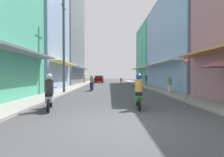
{
  "coord_description": "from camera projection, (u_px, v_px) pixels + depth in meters",
  "views": [
    {
      "loc": [
        -0.37,
        -5.35,
        1.51
      ],
      "look_at": [
        0.11,
        20.53,
        1.03
      ],
      "focal_mm": 27.86,
      "sensor_mm": 36.0,
      "label": 1
    }
  ],
  "objects": [
    {
      "name": "street_sign_no_entry",
      "position": [
        186.0,
        72.0,
        9.71
      ],
      "size": [
        0.07,
        0.6,
        2.65
      ],
      "color": "gray",
      "rests_on": "ground"
    },
    {
      "name": "sidewalk_right",
      "position": [
        145.0,
        86.0,
        24.05
      ],
      "size": [
        1.73,
        53.18,
        0.12
      ],
      "primitive_type": "cube",
      "color": "gray",
      "rests_on": "ground"
    },
    {
      "name": "motorbike_silver",
      "position": [
        50.0,
        94.0,
        7.58
      ],
      "size": [
        0.65,
        1.78,
        1.58
      ],
      "color": "black",
      "rests_on": "ground"
    },
    {
      "name": "building_left_mid",
      "position": [
        33.0,
        33.0,
        18.65
      ],
      "size": [
        7.05,
        8.22,
        12.1
      ],
      "color": "#8CA5CC",
      "rests_on": "ground"
    },
    {
      "name": "motorbike_green",
      "position": [
        138.0,
        93.0,
        7.95
      ],
      "size": [
        0.55,
        1.81,
        1.58
      ],
      "color": "black",
      "rests_on": "ground"
    },
    {
      "name": "parked_car",
      "position": [
        99.0,
        79.0,
        35.81
      ],
      "size": [
        1.91,
        4.16,
        1.45
      ],
      "color": "#8C0000",
      "rests_on": "ground"
    },
    {
      "name": "pedestrian_foreground",
      "position": [
        139.0,
        79.0,
        31.06
      ],
      "size": [
        0.44,
        0.44,
        1.64
      ],
      "color": "#BF8C3F",
      "rests_on": "ground"
    },
    {
      "name": "motorbike_blue",
      "position": [
        92.0,
        83.0,
        17.0
      ],
      "size": [
        0.55,
        1.81,
        1.58
      ],
      "color": "black",
      "rests_on": "ground"
    },
    {
      "name": "motorbike_red",
      "position": [
        121.0,
        80.0,
        33.69
      ],
      "size": [
        0.55,
        1.81,
        0.96
      ],
      "color": "black",
      "rests_on": "ground"
    },
    {
      "name": "utility_pole",
      "position": [
        64.0,
        46.0,
        14.19
      ],
      "size": [
        0.2,
        1.2,
        7.67
      ],
      "color": "#4C4C4F",
      "rests_on": "ground"
    },
    {
      "name": "pedestrian_crossing",
      "position": [
        170.0,
        84.0,
        14.28
      ],
      "size": [
        0.34,
        0.34,
        1.55
      ],
      "color": "beige",
      "rests_on": "ground"
    },
    {
      "name": "building_right_far",
      "position": [
        156.0,
        55.0,
        32.41
      ],
      "size": [
        7.05,
        10.31,
        10.61
      ],
      "color": "#4CB28C",
      "rests_on": "ground"
    },
    {
      "name": "pedestrian_far",
      "position": [
        84.0,
        78.0,
        31.69
      ],
      "size": [
        0.44,
        0.44,
        1.74
      ],
      "color": "#BF8C3F",
      "rests_on": "ground"
    },
    {
      "name": "ground_plane",
      "position": [
        111.0,
        86.0,
        23.97
      ],
      "size": [
        99.39,
        99.39,
        0.0
      ],
      "primitive_type": "plane",
      "color": "#424244"
    },
    {
      "name": "building_left_far",
      "position": [
        62.0,
        34.0,
        30.18
      ],
      "size": [
        7.05,
        13.5,
        17.41
      ],
      "color": "slate",
      "rests_on": "ground"
    },
    {
      "name": "building_right_mid",
      "position": [
        186.0,
        42.0,
        19.93
      ],
      "size": [
        7.05,
        13.72,
        10.64
      ],
      "color": "#8CA5CC",
      "rests_on": "ground"
    },
    {
      "name": "pedestrian_midway",
      "position": [
        146.0,
        79.0,
        23.73
      ],
      "size": [
        0.44,
        0.44,
        1.73
      ],
      "color": "#598C59",
      "rests_on": "ground"
    },
    {
      "name": "sidewalk_left",
      "position": [
        78.0,
        86.0,
        23.88
      ],
      "size": [
        1.73,
        53.18,
        0.12
      ],
      "primitive_type": "cube",
      "color": "#9E9991",
      "rests_on": "ground"
    }
  ]
}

